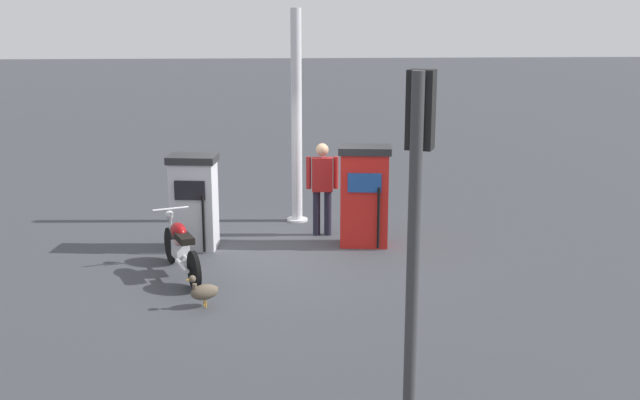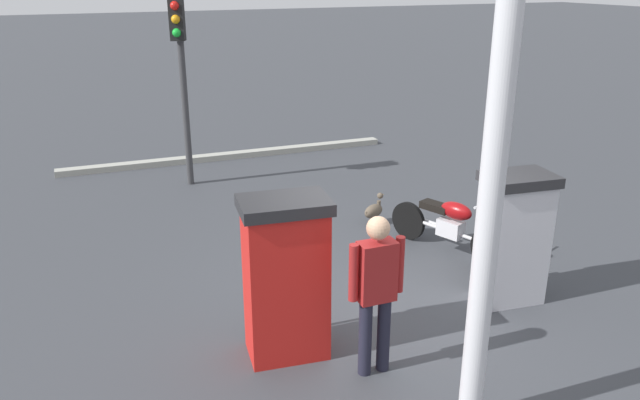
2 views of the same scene
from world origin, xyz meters
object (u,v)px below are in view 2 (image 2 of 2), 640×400
attendant_person (376,286)px  wandering_duck (374,210)px  fuel_pump_far (286,278)px  roadside_traffic_light (181,59)px  fuel_pump_near (513,237)px  motorcycle_near_pump (450,224)px  canopy_support_pole (488,224)px

attendant_person → wandering_duck: size_ratio=3.48×
attendant_person → fuel_pump_far: bearing=45.5°
roadside_traffic_light → wandering_duck: bearing=-143.8°
fuel_pump_near → fuel_pump_far: (-0.00, 2.86, 0.06)m
motorcycle_near_pump → canopy_support_pole: 3.86m
roadside_traffic_light → canopy_support_pole: (-7.49, -0.80, -0.41)m
motorcycle_near_pump → roadside_traffic_light: (4.45, 2.69, 1.87)m
fuel_pump_near → wandering_duck: 2.84m
motorcycle_near_pump → attendant_person: 3.10m
attendant_person → wandering_duck: 3.95m
fuel_pump_near → canopy_support_pole: (-1.67, 1.78, 1.10)m
fuel_pump_near → motorcycle_near_pump: fuel_pump_near is taller
wandering_duck → roadside_traffic_light: (3.06, 2.24, 2.08)m
attendant_person → canopy_support_pole: 1.45m
fuel_pump_far → roadside_traffic_light: size_ratio=0.51×
fuel_pump_near → motorcycle_near_pump: bearing=-4.1°
fuel_pump_near → attendant_person: size_ratio=0.96×
roadside_traffic_light → attendant_person: bearing=-176.5°
fuel_pump_near → canopy_support_pole: bearing=133.2°
roadside_traffic_light → motorcycle_near_pump: bearing=-148.9°
fuel_pump_far → motorcycle_near_pump: 3.29m
fuel_pump_far → fuel_pump_near: bearing=-90.0°
fuel_pump_far → attendant_person: 0.94m
attendant_person → canopy_support_pole: (-1.01, -0.41, 0.95)m
fuel_pump_far → canopy_support_pole: bearing=-147.3°
fuel_pump_far → attendant_person: bearing=-134.5°
roadside_traffic_light → canopy_support_pole: canopy_support_pole is taller
roadside_traffic_light → canopy_support_pole: 7.54m
motorcycle_near_pump → wandering_duck: (1.39, 0.45, -0.22)m
fuel_pump_far → roadside_traffic_light: 6.00m
fuel_pump_near → fuel_pump_far: fuel_pump_far is taller
motorcycle_near_pump → attendant_person: bearing=131.5°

